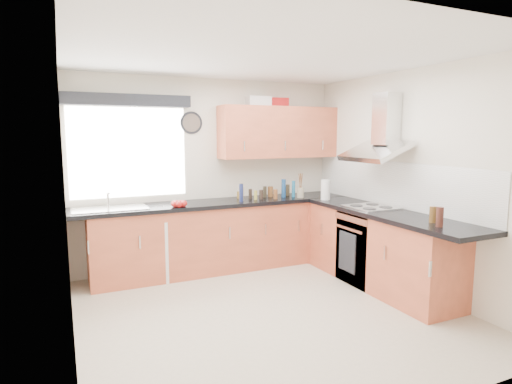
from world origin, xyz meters
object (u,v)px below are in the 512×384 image
oven (369,247)px  extractor_hood (380,135)px  washing_machine (149,249)px  upper_cabinets (279,132)px

oven → extractor_hood: 1.35m
extractor_hood → washing_machine: (-2.50, 1.22, -1.40)m
upper_cabinets → washing_machine: 2.34m
upper_cabinets → washing_machine: size_ratio=2.27×
upper_cabinets → extractor_hood: bearing=-63.9°
oven → washing_machine: oven is taller
oven → washing_machine: bearing=153.0°
upper_cabinets → oven: bearing=-67.5°
oven → upper_cabinets: upper_cabinets is taller
upper_cabinets → washing_machine: (-1.85, -0.10, -1.43)m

